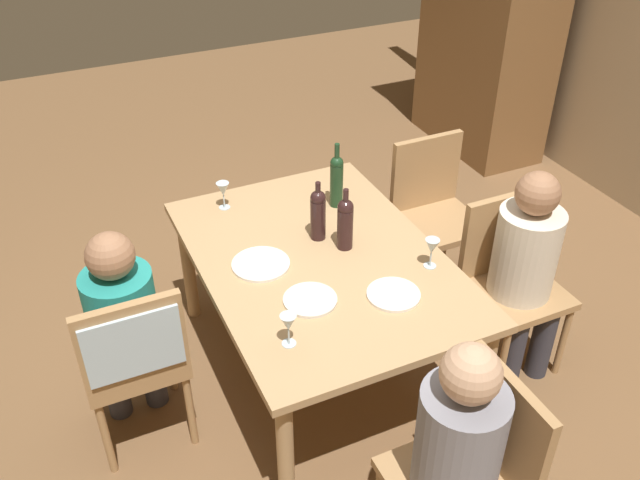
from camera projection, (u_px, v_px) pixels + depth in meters
name	position (u px, v px, depth m)	size (l,w,h in m)	color
ground_plane	(320.00, 368.00, 3.69)	(10.00, 10.00, 0.00)	brown
armoire_cabinet	(491.00, 11.00, 5.26)	(1.18, 0.62, 2.18)	brown
dining_table	(320.00, 271.00, 3.32)	(1.57, 1.10, 0.73)	tan
chair_far_right	(509.00, 272.00, 3.51)	(0.44, 0.44, 0.92)	#A87F51
chair_near	(133.00, 353.00, 2.94)	(0.46, 0.44, 0.92)	#A87F51
chair_right_end	(473.00, 464.00, 2.55)	(0.44, 0.44, 0.92)	#A87F51
chair_far_left	(433.00, 205.00, 4.03)	(0.44, 0.44, 0.92)	#A87F51
person_woman_host	(527.00, 264.00, 3.35)	(0.36, 0.31, 1.15)	#33333D
person_man_bearded	(124.00, 322.00, 3.02)	(0.35, 0.30, 1.13)	#33333D
person_man_guest	(451.00, 453.00, 2.43)	(0.31, 0.36, 1.15)	#33333D
wine_bottle_tall_green	(318.00, 213.00, 3.33)	(0.08, 0.08, 0.31)	black
wine_bottle_dark_red	(345.00, 222.00, 3.26)	(0.08, 0.08, 0.32)	black
wine_bottle_short_olive	(337.00, 179.00, 3.57)	(0.07, 0.07, 0.36)	#19381E
wine_glass_near_left	(432.00, 247.00, 3.15)	(0.07, 0.07, 0.15)	silver
wine_glass_centre	(223.00, 190.00, 3.57)	(0.07, 0.07, 0.15)	silver
wine_glass_near_right	(288.00, 324.00, 2.73)	(0.07, 0.07, 0.15)	silver
dinner_plate_host	(393.00, 294.00, 3.03)	(0.24, 0.24, 0.01)	white
dinner_plate_guest_left	(310.00, 300.00, 3.00)	(0.24, 0.24, 0.01)	silver
dinner_plate_guest_right	(261.00, 264.00, 3.22)	(0.27, 0.27, 0.01)	white
handbag	(468.00, 305.00, 3.95)	(0.28, 0.12, 0.22)	brown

